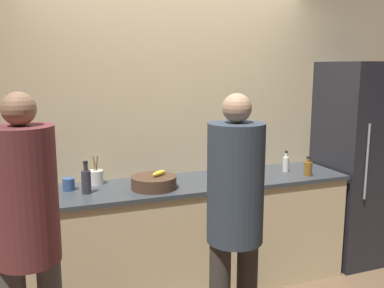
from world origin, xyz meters
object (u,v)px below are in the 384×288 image
bottle_amber (308,168)px  person_left (27,227)px  bottle_clear (286,163)px  person_center (235,210)px  refrigerator (356,163)px  cup_blue (69,184)px  utensil_crock (96,177)px  fruit_bowl (154,182)px  bottle_dark (86,181)px

bottle_amber → person_left: bearing=-163.1°
person_left → bottle_clear: bearing=22.1°
person_center → bottle_amber: 1.36m
person_center → bottle_clear: (0.99, 0.99, -0.01)m
refrigerator → cup_blue: 2.63m
utensil_crock → bottle_clear: bearing=-6.3°
bottle_clear → cup_blue: (-1.86, 0.08, -0.03)m
bottle_clear → cup_blue: 1.86m
fruit_bowl → bottle_clear: bottle_clear is taller
bottle_clear → cup_blue: bearing=177.4°
person_center → bottle_dark: 1.20m
person_center → bottle_dark: bearing=128.6°
utensil_crock → bottle_dark: size_ratio=0.94×
refrigerator → bottle_clear: (-0.77, 0.02, 0.05)m
person_left → fruit_bowl: person_left is taller
bottle_amber → cup_blue: size_ratio=1.82×
bottle_amber → cup_blue: bottle_amber is taller
bottle_amber → cup_blue: (-1.96, 0.27, -0.02)m
bottle_dark → cup_blue: (-0.12, 0.13, -0.05)m
person_left → bottle_amber: 2.35m
person_left → bottle_dark: 0.92m
bottle_amber → bottle_dark: bearing=175.7°
cup_blue → utensil_crock: bearing=23.9°
fruit_bowl → bottle_dark: 0.51m
utensil_crock → refrigerator: bearing=-4.8°
person_left → bottle_dark: size_ratio=7.04×
fruit_bowl → bottle_amber: 1.35m
refrigerator → bottle_dark: (-2.51, -0.03, 0.07)m
utensil_crock → bottle_dark: bearing=-113.9°
refrigerator → bottle_clear: size_ratio=10.10×
utensil_crock → bottle_clear: (1.64, -0.18, 0.01)m
person_center → bottle_dark: (-0.75, 0.94, 0.01)m
person_center → fruit_bowl: (-0.25, 0.89, -0.03)m
bottle_clear → bottle_amber: bearing=-62.4°
person_left → cup_blue: person_left is taller
cup_blue → bottle_clear: bearing=-2.6°
fruit_bowl → utensil_crock: bearing=145.0°
bottle_clear → bottle_dark: bearing=-178.4°
person_left → utensil_crock: bearing=64.3°
person_left → cup_blue: size_ratio=18.66×
refrigerator → bottle_amber: 0.69m
bottle_dark → bottle_clear: (1.74, 0.05, -0.02)m
refrigerator → utensil_crock: 2.42m
person_center → fruit_bowl: size_ratio=4.88×
bottle_clear → cup_blue: size_ratio=2.02×
utensil_crock → cup_blue: utensil_crock is taller
bottle_dark → person_center: bearing=-51.4°
person_left → bottle_clear: (2.15, 0.87, -0.02)m
person_left → cup_blue: (0.29, 0.96, -0.05)m
person_center → bottle_amber: person_center is taller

